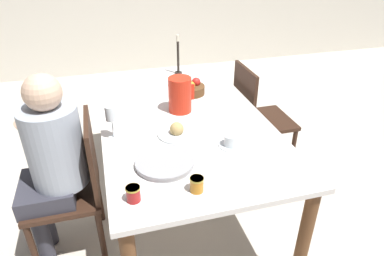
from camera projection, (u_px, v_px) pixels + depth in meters
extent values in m
plane|color=beige|center=(182.00, 200.00, 2.57)|extent=(20.00, 20.00, 0.00)
cube|color=silver|center=(181.00, 117.00, 2.22)|extent=(1.02, 1.82, 0.03)
cylinder|color=brown|center=(304.00, 239.00, 1.79)|extent=(0.07, 0.07, 0.69)
cylinder|color=brown|center=(109.00, 116.00, 3.00)|extent=(0.07, 0.07, 0.69)
cylinder|color=brown|center=(206.00, 104.00, 3.21)|extent=(0.07, 0.07, 0.69)
cylinder|color=#331E14|center=(34.00, 251.00, 1.90)|extent=(0.04, 0.04, 0.40)
cylinder|color=#331E14|center=(41.00, 207.00, 2.21)|extent=(0.04, 0.04, 0.40)
cylinder|color=#331E14|center=(102.00, 238.00, 1.99)|extent=(0.04, 0.04, 0.40)
cylinder|color=#331E14|center=(99.00, 197.00, 2.30)|extent=(0.04, 0.04, 0.40)
cube|color=#331E14|center=(63.00, 194.00, 1.99)|extent=(0.42, 0.42, 0.03)
cube|color=#331E14|center=(92.00, 155.00, 1.92)|extent=(0.03, 0.39, 0.45)
cylinder|color=#331E14|center=(271.00, 129.00, 3.09)|extent=(0.04, 0.04, 0.40)
cylinder|color=#331E14|center=(293.00, 151.00, 2.78)|extent=(0.04, 0.04, 0.40)
cylinder|color=#331E14|center=(233.00, 135.00, 3.00)|extent=(0.04, 0.04, 0.40)
cylinder|color=#331E14|center=(251.00, 158.00, 2.69)|extent=(0.04, 0.04, 0.40)
cube|color=#331E14|center=(264.00, 120.00, 2.78)|extent=(0.42, 0.42, 0.03)
cube|color=#331E14|center=(244.00, 96.00, 2.62)|extent=(0.03, 0.39, 0.45)
cylinder|color=#33333D|center=(42.00, 236.00, 1.98)|extent=(0.09, 0.09, 0.43)
cylinder|color=#33333D|center=(45.00, 217.00, 2.12)|extent=(0.09, 0.09, 0.43)
cube|color=#33333D|center=(48.00, 190.00, 1.94)|extent=(0.30, 0.34, 0.11)
cylinder|color=#9EA8B7|center=(55.00, 147.00, 1.82)|extent=(0.30, 0.30, 0.46)
sphere|color=#D6AD8E|center=(42.00, 92.00, 1.67)|extent=(0.19, 0.19, 0.19)
cylinder|color=#D6AD8E|center=(35.00, 113.00, 1.92)|extent=(0.25, 0.06, 0.20)
cylinder|color=red|center=(180.00, 95.00, 2.20)|extent=(0.15, 0.15, 0.23)
cube|color=red|center=(193.00, 92.00, 2.22)|extent=(0.02, 0.02, 0.10)
cone|color=red|center=(170.00, 82.00, 2.14)|extent=(0.04, 0.04, 0.04)
cylinder|color=white|center=(114.00, 137.00, 1.96)|extent=(0.06, 0.06, 0.00)
cylinder|color=white|center=(113.00, 128.00, 1.93)|extent=(0.01, 0.01, 0.11)
cylinder|color=white|center=(111.00, 113.00, 1.88)|extent=(0.07, 0.07, 0.08)
cylinder|color=silver|center=(231.00, 145.00, 1.88)|extent=(0.14, 0.14, 0.01)
cylinder|color=silver|center=(231.00, 140.00, 1.87)|extent=(0.08, 0.08, 0.06)
cube|color=silver|center=(239.00, 138.00, 1.88)|extent=(0.01, 0.01, 0.03)
cylinder|color=#9E9EA3|center=(165.00, 163.00, 1.73)|extent=(0.29, 0.29, 0.02)
cylinder|color=#9E9EA3|center=(165.00, 161.00, 1.72)|extent=(0.30, 0.30, 0.01)
cylinder|color=silver|center=(177.00, 134.00, 1.99)|extent=(0.22, 0.22, 0.01)
sphere|color=tan|center=(177.00, 129.00, 1.97)|extent=(0.08, 0.08, 0.08)
cylinder|color=#A81E1E|center=(133.00, 194.00, 1.48)|extent=(0.06, 0.06, 0.07)
cylinder|color=gold|center=(133.00, 188.00, 1.47)|extent=(0.07, 0.07, 0.01)
cylinder|color=#C67A1E|center=(197.00, 184.00, 1.54)|extent=(0.06, 0.06, 0.07)
cylinder|color=gold|center=(197.00, 179.00, 1.52)|extent=(0.07, 0.07, 0.01)
cylinder|color=brown|center=(191.00, 90.00, 2.49)|extent=(0.20, 0.20, 0.06)
sphere|color=red|center=(196.00, 82.00, 2.48)|extent=(0.06, 0.06, 0.06)
sphere|color=red|center=(186.00, 82.00, 2.49)|extent=(0.06, 0.06, 0.06)
sphere|color=gold|center=(190.00, 86.00, 2.42)|extent=(0.06, 0.06, 0.06)
cylinder|color=black|center=(178.00, 73.00, 2.85)|extent=(0.06, 0.06, 0.01)
cylinder|color=black|center=(178.00, 57.00, 2.79)|extent=(0.02, 0.02, 0.26)
cylinder|color=beige|center=(178.00, 38.00, 2.71)|extent=(0.02, 0.02, 0.05)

